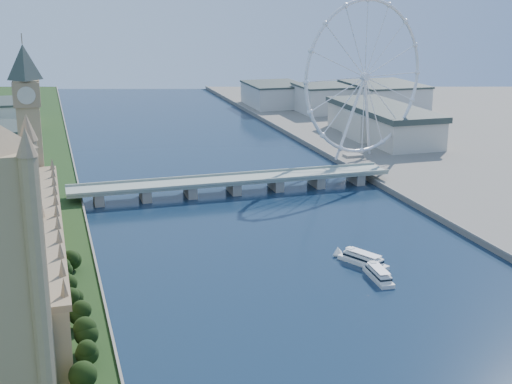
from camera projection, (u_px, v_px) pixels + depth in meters
name	position (u px, v px, depth m)	size (l,w,h in m)	color
tree_row	(82.00, 364.00, 241.57)	(8.14, 216.14, 20.87)	black
parliament_range	(34.00, 249.00, 323.54)	(24.00, 200.00, 70.00)	tan
big_ben	(28.00, 108.00, 410.15)	(20.02, 20.02, 110.00)	tan
westminster_bridge	(233.00, 183.00, 481.88)	(220.00, 22.00, 9.50)	gray
london_eye	(365.00, 78.00, 549.21)	(113.60, 39.12, 124.30)	silver
county_hall	(382.00, 141.00, 651.74)	(54.00, 144.00, 35.00)	beige
city_skyline	(205.00, 108.00, 729.81)	(505.00, 280.00, 32.00)	beige
tour_boat_near	(363.00, 264.00, 355.88)	(7.78, 30.40, 6.72)	white
tour_boat_far	(378.00, 279.00, 337.42)	(7.06, 27.75, 6.11)	silver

